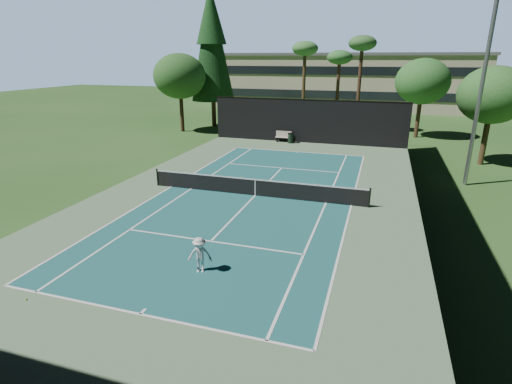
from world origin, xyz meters
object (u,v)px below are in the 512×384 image
(tennis_ball_b, at_px, (241,177))
(park_bench, at_px, (283,136))
(tennis_net, at_px, (255,187))
(player, at_px, (200,255))
(trash_bin, at_px, (291,138))
(tennis_ball_d, at_px, (196,174))
(tennis_ball_c, at_px, (315,184))
(tennis_ball_a, at_px, (26,299))

(tennis_ball_b, distance_m, park_bench, 12.39)
(tennis_net, bearing_deg, player, -85.66)
(tennis_ball_b, height_order, trash_bin, trash_bin)
(tennis_net, xyz_separation_m, park_bench, (-2.17, 15.71, -0.01))
(tennis_ball_d, bearing_deg, tennis_ball_c, 1.85)
(tennis_ball_d, relative_size, trash_bin, 0.07)
(tennis_net, height_order, tennis_ball_d, tennis_net)
(tennis_net, relative_size, park_bench, 8.60)
(tennis_ball_d, bearing_deg, tennis_ball_b, 6.20)
(tennis_ball_c, bearing_deg, tennis_ball_b, 179.08)
(tennis_ball_a, height_order, tennis_ball_d, tennis_ball_a)
(player, height_order, tennis_ball_c, player)
(tennis_ball_a, height_order, tennis_ball_c, tennis_ball_c)
(tennis_net, distance_m, tennis_ball_c, 4.43)
(tennis_ball_b, relative_size, tennis_ball_c, 1.06)
(player, bearing_deg, tennis_ball_b, 86.09)
(tennis_ball_a, xyz_separation_m, park_bench, (1.89, 28.05, 0.51))
(tennis_ball_c, distance_m, trash_bin, 12.85)
(tennis_ball_d, bearing_deg, park_bench, 76.49)
(player, bearing_deg, tennis_ball_a, -160.39)
(tennis_ball_d, distance_m, park_bench, 13.09)
(player, relative_size, trash_bin, 1.49)
(park_bench, bearing_deg, tennis_ball_c, -67.60)
(tennis_net, distance_m, tennis_ball_d, 6.04)
(player, height_order, trash_bin, player)
(tennis_ball_a, relative_size, tennis_ball_d, 1.07)
(park_bench, bearing_deg, tennis_ball_b, -89.47)
(tennis_ball_b, bearing_deg, park_bench, 90.53)
(tennis_net, height_order, player, player)
(tennis_net, distance_m, player, 8.92)
(player, distance_m, tennis_ball_c, 12.38)
(tennis_net, distance_m, tennis_ball_a, 13.00)
(tennis_ball_c, bearing_deg, tennis_ball_d, -178.15)
(player, xyz_separation_m, tennis_ball_b, (-2.73, 12.23, -0.66))
(tennis_ball_c, xyz_separation_m, trash_bin, (-4.35, 12.08, 0.44))
(tennis_ball_b, bearing_deg, tennis_ball_d, -173.80)
(tennis_ball_c, relative_size, tennis_ball_d, 1.12)
(tennis_ball_a, xyz_separation_m, trash_bin, (2.67, 27.68, 0.44))
(player, distance_m, park_bench, 24.77)
(tennis_ball_d, height_order, trash_bin, trash_bin)
(tennis_ball_c, bearing_deg, park_bench, 112.40)
(tennis_ball_c, bearing_deg, player, -100.68)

